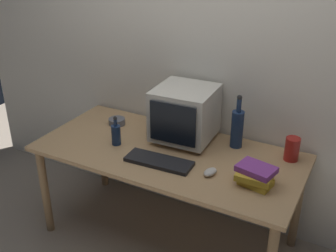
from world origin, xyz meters
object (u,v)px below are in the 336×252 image
(crt_monitor, at_px, (185,114))
(computer_mouse, at_px, (210,172))
(bottle_short, at_px, (116,134))
(metal_canister, at_px, (292,149))
(book_stack, at_px, (256,175))
(bottle_tall, at_px, (237,127))
(keyboard, at_px, (159,161))
(cd_spindle, at_px, (117,121))

(crt_monitor, bearing_deg, computer_mouse, -44.95)
(bottle_short, height_order, metal_canister, bottle_short)
(computer_mouse, xyz_separation_m, book_stack, (0.26, 0.03, 0.04))
(bottle_tall, bearing_deg, crt_monitor, -167.99)
(keyboard, distance_m, computer_mouse, 0.33)
(bottle_tall, bearing_deg, keyboard, -128.67)
(bottle_tall, xyz_separation_m, cd_spindle, (-0.88, -0.09, -0.12))
(bottle_short, distance_m, cd_spindle, 0.31)
(keyboard, distance_m, bottle_tall, 0.56)
(crt_monitor, distance_m, keyboard, 0.40)
(metal_canister, bearing_deg, crt_monitor, -174.34)
(keyboard, xyz_separation_m, bottle_short, (-0.37, 0.08, 0.06))
(bottle_tall, height_order, cd_spindle, bottle_tall)
(computer_mouse, bearing_deg, crt_monitor, 147.60)
(keyboard, xyz_separation_m, book_stack, (0.59, 0.06, 0.05))
(keyboard, bearing_deg, computer_mouse, 1.58)
(bottle_tall, bearing_deg, book_stack, -56.49)
(metal_canister, bearing_deg, bottle_short, -162.13)
(crt_monitor, relative_size, book_stack, 1.77)
(cd_spindle, bearing_deg, bottle_short, -55.95)
(bottle_tall, relative_size, metal_canister, 2.43)
(bottle_short, relative_size, book_stack, 0.89)
(computer_mouse, xyz_separation_m, bottle_short, (-0.70, 0.05, 0.06))
(book_stack, bearing_deg, metal_canister, 72.87)
(computer_mouse, relative_size, cd_spindle, 0.83)
(crt_monitor, height_order, book_stack, crt_monitor)
(crt_monitor, bearing_deg, cd_spindle, -177.76)
(cd_spindle, distance_m, metal_canister, 1.25)
(bottle_tall, relative_size, bottle_short, 1.79)
(book_stack, bearing_deg, cd_spindle, 166.15)
(computer_mouse, bearing_deg, keyboard, -162.79)
(book_stack, bearing_deg, computer_mouse, -173.76)
(crt_monitor, relative_size, metal_canister, 2.70)
(keyboard, height_order, cd_spindle, cd_spindle)
(book_stack, xyz_separation_m, cd_spindle, (-1.13, 0.28, -0.04))
(bottle_tall, relative_size, book_stack, 1.60)
(book_stack, bearing_deg, keyboard, -174.64)
(keyboard, height_order, book_stack, book_stack)
(crt_monitor, bearing_deg, book_stack, -26.97)
(cd_spindle, bearing_deg, metal_canister, 4.18)
(computer_mouse, height_order, bottle_tall, bottle_tall)
(book_stack, distance_m, metal_canister, 0.39)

